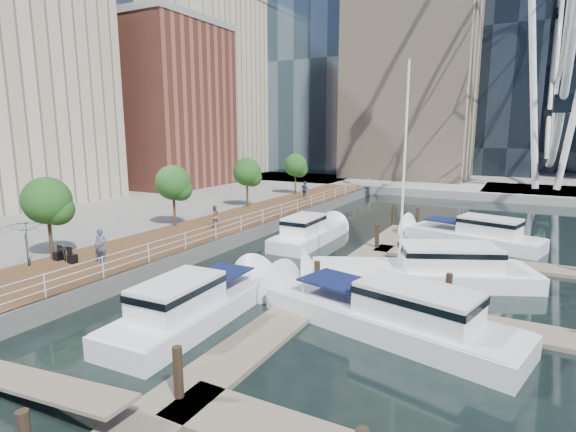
# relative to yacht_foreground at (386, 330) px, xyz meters

# --- Properties ---
(ground) EXTENTS (520.00, 520.00, 0.00)m
(ground) POSITION_rel_yacht_foreground_xyz_m (-7.10, -5.84, 0.00)
(ground) COLOR black
(ground) RESTS_ON ground
(boardwalk) EXTENTS (6.00, 60.00, 1.00)m
(boardwalk) POSITION_rel_yacht_foreground_xyz_m (-16.10, 9.16, 0.50)
(boardwalk) COLOR brown
(boardwalk) RESTS_ON ground
(seawall) EXTENTS (0.25, 60.00, 1.00)m
(seawall) POSITION_rel_yacht_foreground_xyz_m (-13.10, 9.16, 0.50)
(seawall) COLOR #595954
(seawall) RESTS_ON ground
(land_far) EXTENTS (200.00, 114.00, 1.00)m
(land_far) POSITION_rel_yacht_foreground_xyz_m (-7.10, 96.16, 0.50)
(land_far) COLOR gray
(land_far) RESTS_ON ground
(pier) EXTENTS (14.00, 12.00, 1.00)m
(pier) POSITION_rel_yacht_foreground_xyz_m (6.90, 46.16, 0.50)
(pier) COLOR gray
(pier) RESTS_ON ground
(railing) EXTENTS (0.10, 60.00, 1.05)m
(railing) POSITION_rel_yacht_foreground_xyz_m (-13.20, 9.16, 1.52)
(railing) COLOR white
(railing) RESTS_ON boardwalk
(floating_docks) EXTENTS (16.00, 34.00, 2.60)m
(floating_docks) POSITION_rel_yacht_foreground_xyz_m (0.87, 4.14, 0.49)
(floating_docks) COLOR #6D6051
(floating_docks) RESTS_ON ground
(midrise_condos) EXTENTS (19.00, 67.00, 28.00)m
(midrise_condos) POSITION_rel_yacht_foreground_xyz_m (-40.67, 20.98, 13.42)
(midrise_condos) COLOR #BCAD8E
(midrise_condos) RESTS_ON ground
(street_trees) EXTENTS (2.60, 42.60, 4.60)m
(street_trees) POSITION_rel_yacht_foreground_xyz_m (-18.50, 8.16, 4.29)
(street_trees) COLOR #3F2B1C
(street_trees) RESTS_ON ground
(yacht_foreground) EXTENTS (12.13, 5.85, 2.15)m
(yacht_foreground) POSITION_rel_yacht_foreground_xyz_m (0.00, 0.00, 0.00)
(yacht_foreground) COLOR silver
(yacht_foreground) RESTS_ON ground
(pedestrian_near) EXTENTS (0.82, 0.73, 1.89)m
(pedestrian_near) POSITION_rel_yacht_foreground_xyz_m (-15.37, -1.11, 1.95)
(pedestrian_near) COLOR #4E5269
(pedestrian_near) RESTS_ON boardwalk
(pedestrian_mid) EXTENTS (1.00, 1.03, 1.68)m
(pedestrian_mid) POSITION_rel_yacht_foreground_xyz_m (-15.59, 9.18, 1.84)
(pedestrian_mid) COLOR #7D6256
(pedestrian_mid) RESTS_ON boardwalk
(pedestrian_far) EXTENTS (1.20, 0.80, 1.89)m
(pedestrian_far) POSITION_rel_yacht_foreground_xyz_m (-15.90, 25.24, 1.95)
(pedestrian_far) COLOR #32373F
(pedestrian_far) RESTS_ON boardwalk
(moored_yachts) EXTENTS (22.80, 32.67, 11.50)m
(moored_yachts) POSITION_rel_yacht_foreground_xyz_m (0.22, 5.93, 0.00)
(moored_yachts) COLOR white
(moored_yachts) RESTS_ON ground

